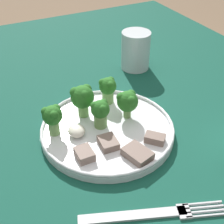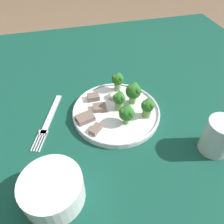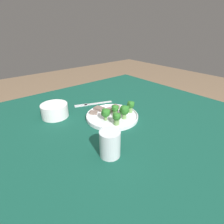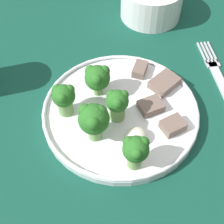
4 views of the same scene
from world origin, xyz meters
TOP-DOWN VIEW (x-y plane):
  - table at (0.00, 0.00)m, footprint 1.16×1.11m
  - dinner_plate at (0.05, 0.05)m, footprint 0.24×0.24m
  - fork at (0.23, 0.02)m, footprint 0.09×0.20m
  - drinking_glass at (-0.15, 0.22)m, footprint 0.07×0.07m
  - broccoli_floret_near_rim_left at (0.02, -0.04)m, footprint 0.04×0.03m
  - broccoli_floret_center_left at (0.03, 0.04)m, footprint 0.03×0.03m
  - broccoli_floret_back_left at (0.03, 0.10)m, footprint 0.04×0.04m
  - broccoli_floret_front_left at (-0.01, 0.02)m, footprint 0.04×0.04m
  - broccoli_floret_center_back at (-0.03, 0.08)m, footprint 0.03×0.03m
  - meat_slice_front_slice at (0.09, 0.03)m, footprint 0.04×0.03m
  - meat_slice_middle_slice at (0.11, 0.10)m, footprint 0.04×0.04m
  - meat_slice_rear_slice at (0.10, -0.02)m, footprint 0.03×0.03m
  - meat_slice_edge_slice at (0.13, 0.06)m, footprint 0.05×0.04m
  - sauce_dollop at (0.04, -0.01)m, footprint 0.03×0.03m

SIDE VIEW (x-z plane):
  - table at x=0.00m, z-range 0.27..0.97m
  - fork at x=0.23m, z-range 0.70..0.71m
  - dinner_plate at x=0.05m, z-range 0.70..0.72m
  - meat_slice_front_slice at x=0.09m, z-range 0.72..0.73m
  - meat_slice_edge_slice at x=0.13m, z-range 0.72..0.73m
  - meat_slice_middle_slice at x=0.11m, z-range 0.72..0.73m
  - meat_slice_rear_slice at x=0.10m, z-range 0.72..0.73m
  - sauce_dollop at x=0.04m, z-range 0.72..0.73m
  - drinking_glass at x=-0.15m, z-range 0.70..0.79m
  - broccoli_floret_center_left at x=0.03m, z-range 0.72..0.78m
  - broccoli_floret_center_back at x=-0.03m, z-range 0.72..0.78m
  - broccoli_floret_back_left at x=0.03m, z-range 0.72..0.78m
  - broccoli_floret_near_rim_left at x=0.02m, z-range 0.72..0.78m
  - broccoli_floret_front_left at x=-0.01m, z-range 0.72..0.79m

